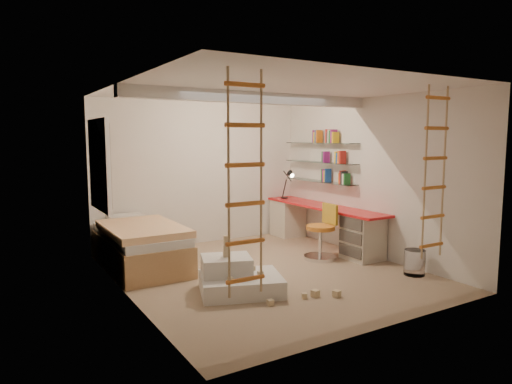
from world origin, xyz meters
TOP-DOWN VIEW (x-y plane):
  - floor at (0.00, 0.00)m, footprint 4.50×4.50m
  - ceiling_beam at (0.00, 0.30)m, footprint 4.00×0.18m
  - window_frame at (-1.97, 1.50)m, footprint 0.06×1.15m
  - window_blind at (-1.93, 1.50)m, footprint 0.02×1.00m
  - rope_ladder_left at (-1.35, -1.75)m, footprint 0.41×0.04m
  - rope_ladder_right at (1.35, -1.75)m, footprint 0.41×0.04m
  - waste_bin at (1.75, -1.18)m, footprint 0.29×0.29m
  - desk at (1.72, 0.86)m, footprint 0.56×2.80m
  - shelves at (1.87, 1.13)m, footprint 0.25×1.80m
  - bed at (-1.48, 1.23)m, footprint 1.02×2.00m
  - task_lamp at (1.67, 1.82)m, footprint 0.14×0.36m
  - swivel_chair at (1.17, 0.19)m, footprint 0.54×0.54m
  - play_platform at (-0.77, -0.51)m, footprint 1.21×1.07m
  - toy_blocks at (-0.53, -0.76)m, footprint 1.24×0.99m
  - books at (1.87, 1.13)m, footprint 0.14×0.70m

SIDE VIEW (x-z plane):
  - floor at x=0.00m, z-range 0.00..0.00m
  - play_platform at x=-0.77m, z-range -0.05..0.40m
  - waste_bin at x=1.75m, z-range 0.00..0.37m
  - toy_blocks at x=-0.53m, z-range -0.07..0.64m
  - swivel_chair at x=1.17m, z-range -0.12..0.77m
  - bed at x=-1.48m, z-range -0.02..0.67m
  - desk at x=1.72m, z-range 0.03..0.78m
  - task_lamp at x=1.67m, z-range 0.85..1.42m
  - shelves at x=1.87m, z-range 1.14..1.86m
  - rope_ladder_left at x=-1.35m, z-range 0.45..2.58m
  - rope_ladder_right at x=1.35m, z-range 0.45..2.58m
  - window_frame at x=-1.97m, z-range 0.88..2.23m
  - window_blind at x=-1.93m, z-range 0.95..2.15m
  - books at x=1.87m, z-range 1.17..2.09m
  - ceiling_beam at x=0.00m, z-range 2.44..2.60m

